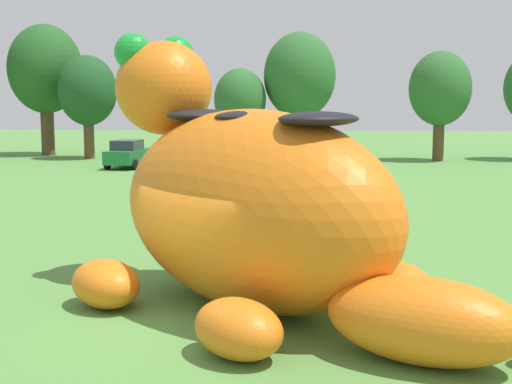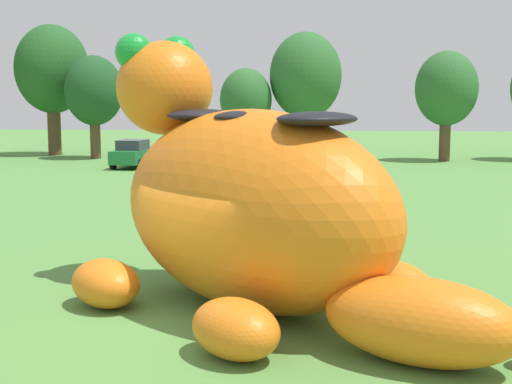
{
  "view_description": "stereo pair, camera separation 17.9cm",
  "coord_description": "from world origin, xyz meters",
  "px_view_note": "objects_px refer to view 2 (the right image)",
  "views": [
    {
      "loc": [
        2.56,
        -12.93,
        4.28
      ],
      "look_at": [
        1.44,
        2.14,
        2.26
      ],
      "focal_mm": 49.58,
      "sensor_mm": 36.0,
      "label": 1
    },
    {
      "loc": [
        2.74,
        -12.91,
        4.28
      ],
      "look_at": [
        1.44,
        2.14,
        2.26
      ],
      "focal_mm": 49.58,
      "sensor_mm": 36.0,
      "label": 2
    }
  ],
  "objects_px": {
    "car_white": "(181,155)",
    "spectator_by_cars": "(323,179)",
    "car_green": "(134,154)",
    "car_silver": "(246,155)",
    "giant_inflatable_creature": "(253,206)",
    "spectator_near_inflatable": "(356,162)"
  },
  "relations": [
    {
      "from": "car_white",
      "to": "car_silver",
      "type": "height_order",
      "value": "same"
    },
    {
      "from": "car_white",
      "to": "spectator_near_inflatable",
      "type": "distance_m",
      "value": 10.99
    },
    {
      "from": "car_silver",
      "to": "spectator_near_inflatable",
      "type": "relative_size",
      "value": 2.52
    },
    {
      "from": "car_green",
      "to": "spectator_near_inflatable",
      "type": "relative_size",
      "value": 2.49
    },
    {
      "from": "car_green",
      "to": "spectator_by_cars",
      "type": "height_order",
      "value": "car_green"
    },
    {
      "from": "giant_inflatable_creature",
      "to": "car_white",
      "type": "distance_m",
      "value": 28.87
    },
    {
      "from": "spectator_near_inflatable",
      "to": "car_green",
      "type": "bearing_deg",
      "value": 162.63
    },
    {
      "from": "car_white",
      "to": "spectator_by_cars",
      "type": "bearing_deg",
      "value": -54.72
    },
    {
      "from": "car_white",
      "to": "spectator_by_cars",
      "type": "relative_size",
      "value": 2.49
    },
    {
      "from": "car_green",
      "to": "spectator_near_inflatable",
      "type": "bearing_deg",
      "value": -17.37
    },
    {
      "from": "car_silver",
      "to": "spectator_near_inflatable",
      "type": "xyz_separation_m",
      "value": [
        6.37,
        -3.72,
        -0.01
      ]
    },
    {
      "from": "giant_inflatable_creature",
      "to": "spectator_near_inflatable",
      "type": "distance_m",
      "value": 24.55
    },
    {
      "from": "giant_inflatable_creature",
      "to": "spectator_near_inflatable",
      "type": "bearing_deg",
      "value": 81.99
    },
    {
      "from": "car_silver",
      "to": "spectator_near_inflatable",
      "type": "bearing_deg",
      "value": -30.31
    },
    {
      "from": "car_green",
      "to": "car_silver",
      "type": "xyz_separation_m",
      "value": [
        7.0,
        -0.46,
        0.0
      ]
    },
    {
      "from": "car_silver",
      "to": "spectator_by_cars",
      "type": "relative_size",
      "value": 2.52
    },
    {
      "from": "car_silver",
      "to": "spectator_by_cars",
      "type": "height_order",
      "value": "car_silver"
    },
    {
      "from": "spectator_near_inflatable",
      "to": "car_white",
      "type": "bearing_deg",
      "value": 160.2
    },
    {
      "from": "car_silver",
      "to": "spectator_by_cars",
      "type": "distance_m",
      "value": 12.82
    },
    {
      "from": "giant_inflatable_creature",
      "to": "car_green",
      "type": "xyz_separation_m",
      "value": [
        -9.95,
        28.46,
        -1.24
      ]
    },
    {
      "from": "spectator_near_inflatable",
      "to": "spectator_by_cars",
      "type": "height_order",
      "value": "same"
    },
    {
      "from": "car_green",
      "to": "car_white",
      "type": "xyz_separation_m",
      "value": [
        3.03,
        -0.46,
        0.0
      ]
    }
  ]
}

